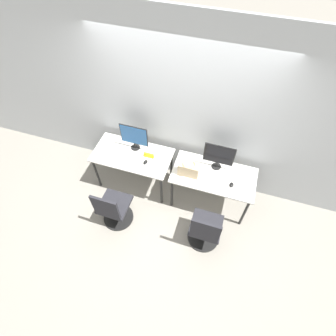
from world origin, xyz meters
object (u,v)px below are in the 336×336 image
office_chair_right (205,231)px  keyboard_left (130,158)px  monitor_left (134,137)px  mouse_right (232,185)px  monitor_right (219,156)px  mouse_left (146,162)px  handbag (189,169)px  keyboard_right (212,181)px  office_chair_left (114,209)px

office_chair_right → keyboard_left: bearing=155.0°
monitor_left → mouse_right: bearing=-9.3°
monitor_right → mouse_left: bearing=-166.3°
mouse_left → handbag: 0.69m
monitor_left → keyboard_left: bearing=-90.0°
monitor_left → keyboard_left: 0.34m
monitor_right → office_chair_right: monitor_right is taller
mouse_right → handbag: (-0.65, 0.01, 0.10)m
keyboard_left → office_chair_right: bearing=-25.0°
monitor_left → mouse_right: monitor_left is taller
monitor_right → handbag: size_ratio=1.53×
keyboard_right → handbag: bearing=175.6°
monitor_left → keyboard_right: (1.32, -0.28, -0.24)m
office_chair_left → monitor_right: bearing=36.5°
mouse_left → monitor_left: bearing=137.1°
monitor_right → keyboard_right: size_ratio=1.11×
monitor_left → mouse_left: size_ratio=5.10×
mouse_right → keyboard_left: bearing=179.2°
monitor_left → mouse_left: (0.26, -0.24, -0.24)m
keyboard_right → office_chair_left: bearing=-152.5°
keyboard_right → monitor_left: bearing=168.1°
mouse_left → monitor_right: (1.05, 0.26, 0.24)m
monitor_left → monitor_right: 1.32m
mouse_left → office_chair_left: 0.86m
office_chair_right → mouse_right: bearing=71.6°
keyboard_right → mouse_right: (0.28, 0.02, 0.01)m
monitor_right → mouse_right: size_ratio=5.10×
monitor_left → mouse_left: monitor_left is taller
keyboard_right → handbag: (-0.37, 0.03, 0.11)m
keyboard_left → mouse_left: size_ratio=4.60×
monitor_left → office_chair_left: bearing=-90.4°
mouse_left → monitor_right: monitor_right is taller
office_chair_left → handbag: (0.95, 0.72, 0.48)m
keyboard_left → office_chair_right: 1.57m
keyboard_right → monitor_right: bearing=90.0°
keyboard_right → office_chair_right: (0.07, -0.61, -0.38)m
mouse_left → office_chair_left: (-0.27, -0.72, -0.38)m
office_chair_right → office_chair_left: bearing=-176.7°
office_chair_left → office_chair_right: 1.39m
keyboard_left → monitor_right: 1.36m
keyboard_left → handbag: handbag is taller
keyboard_left → office_chair_right: (1.38, -0.65, -0.38)m
mouse_left → keyboard_left: bearing=179.2°
keyboard_left → office_chair_left: 0.82m
office_chair_left → monitor_right: monitor_right is taller
office_chair_right → monitor_right: bearing=94.3°
monitor_left → handbag: size_ratio=1.53×
office_chair_left → office_chair_right: size_ratio=1.00×
monitor_left → keyboard_left: size_ratio=1.11×
office_chair_left → monitor_right: 1.76m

